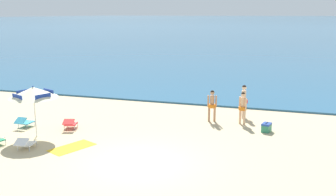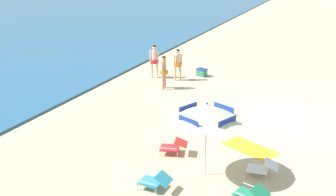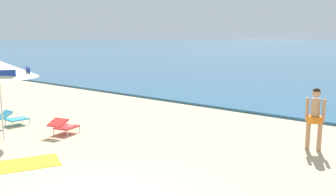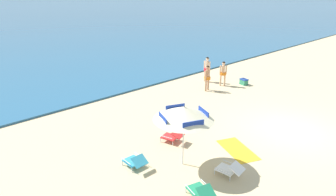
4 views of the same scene
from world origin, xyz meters
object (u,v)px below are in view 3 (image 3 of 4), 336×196
at_px(beach_towel, 17,165).
at_px(lounge_chair_facing_sea, 64,126).
at_px(person_standing_beside, 315,115).
at_px(lounge_chair_under_umbrella, 13,118).

bearing_deg(beach_towel, lounge_chair_facing_sea, 122.93).
distance_m(person_standing_beside, beach_towel, 7.16).
relative_size(lounge_chair_under_umbrella, beach_towel, 0.50).
distance_m(lounge_chair_under_umbrella, lounge_chair_facing_sea, 2.23).
xyz_separation_m(lounge_chair_under_umbrella, beach_towel, (3.60, -1.75, -0.26)).
bearing_deg(person_standing_beside, lounge_chair_facing_sea, -152.32).
bearing_deg(lounge_chair_under_umbrella, lounge_chair_facing_sea, 10.69).
relative_size(lounge_chair_under_umbrella, lounge_chair_facing_sea, 0.92).
bearing_deg(beach_towel, lounge_chair_under_umbrella, 154.03).
height_order(lounge_chair_under_umbrella, person_standing_beside, person_standing_beside).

